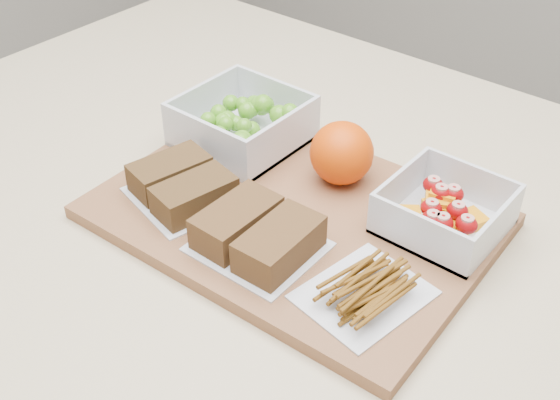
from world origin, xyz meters
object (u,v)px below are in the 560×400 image
(grape_container, at_px, (244,123))
(fruit_container, at_px, (444,213))
(cutting_board, at_px, (293,216))
(pretzel_bag, at_px, (365,286))
(sandwich_bag_left, at_px, (182,185))
(orange, at_px, (342,153))
(sandwich_bag_center, at_px, (258,234))

(grape_container, relative_size, fruit_container, 1.18)
(cutting_board, bearing_deg, pretzel_bag, -26.77)
(cutting_board, relative_size, sandwich_bag_left, 3.07)
(grape_container, height_order, orange, orange)
(cutting_board, relative_size, grape_container, 3.01)
(grape_container, xyz_separation_m, orange, (0.14, 0.01, 0.01))
(fruit_container, height_order, sandwich_bag_center, fruit_container)
(sandwich_bag_left, distance_m, sandwich_bag_center, 0.12)
(orange, bearing_deg, pretzel_bag, -47.87)
(fruit_container, bearing_deg, sandwich_bag_center, -130.94)
(sandwich_bag_center, bearing_deg, cutting_board, 98.44)
(orange, bearing_deg, cutting_board, -93.95)
(grape_container, bearing_deg, pretzel_bag, -26.49)
(pretzel_bag, bearing_deg, orange, 132.13)
(orange, relative_size, pretzel_bag, 0.56)
(fruit_container, distance_m, sandwich_bag_center, 0.20)
(pretzel_bag, bearing_deg, grape_container, 153.51)
(sandwich_bag_left, height_order, sandwich_bag_center, sandwich_bag_center)
(cutting_board, distance_m, fruit_container, 0.16)
(orange, height_order, sandwich_bag_left, orange)
(grape_container, relative_size, pretzel_bag, 1.06)
(grape_container, height_order, fruit_container, grape_container)
(fruit_container, relative_size, sandwich_bag_left, 0.87)
(grape_container, bearing_deg, cutting_board, -28.37)
(fruit_container, xyz_separation_m, sandwich_bag_left, (-0.25, -0.14, -0.00))
(pretzel_bag, bearing_deg, cutting_board, 155.50)
(fruit_container, xyz_separation_m, sandwich_bag_center, (-0.13, -0.15, -0.00))
(grape_container, height_order, sandwich_bag_center, grape_container)
(sandwich_bag_center, bearing_deg, orange, 91.91)
(orange, distance_m, sandwich_bag_left, 0.19)
(cutting_board, xyz_separation_m, pretzel_bag, (0.14, -0.06, 0.02))
(fruit_container, bearing_deg, sandwich_bag_left, -151.17)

